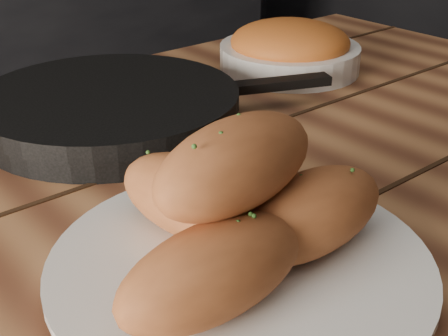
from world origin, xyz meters
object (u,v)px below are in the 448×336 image
Objects in this scene: table at (192,289)px; bread_rolls at (238,211)px; plate at (240,267)px; bowl at (290,49)px; skillet at (110,108)px.

bread_rolls is (-0.04, -0.12, 0.16)m from table.
bread_rolls reaches higher than plate.
bread_rolls reaches higher than bowl.
plate is 0.70× the size of skillet.
table is 6.72× the size of bowl.
skillet is 0.33m from bowl.
skillet is (0.09, 0.34, -0.04)m from bread_rolls.
plate is (-0.04, -0.11, 0.11)m from table.
plate is at bearing -103.77° from skillet.
skillet is at bearing -177.14° from bowl.
skillet is 2.02× the size of bowl.
table is 3.33× the size of skillet.
skillet is (0.08, 0.34, 0.01)m from plate.
bowl is (0.42, 0.36, -0.03)m from bread_rolls.
plate is 1.41× the size of bowl.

